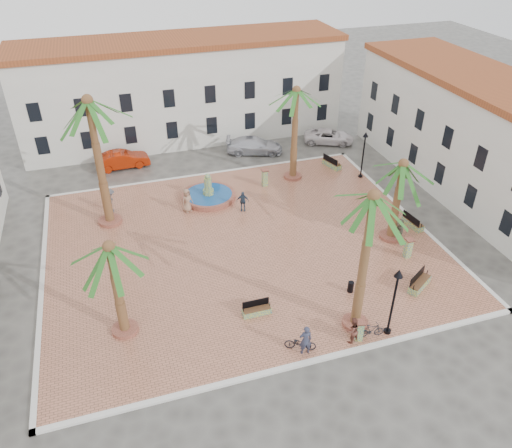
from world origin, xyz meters
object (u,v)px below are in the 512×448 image
Objects in this scene: palm_sw at (111,259)px; bench_e at (412,223)px; bench_s at (257,310)px; car_black at (123,159)px; palm_s at (372,211)px; cyclist_b at (353,330)px; fountain at (209,195)px; bench_se at (419,284)px; bollard_n at (265,177)px; car_silver at (254,145)px; bollard_e at (408,248)px; bicycle_a at (300,343)px; pedestrian_fountain_b at (243,201)px; litter_bin at (351,287)px; pedestrian_fountain_a at (187,200)px; car_red at (122,160)px; cyclist_a at (306,340)px; palm_e at (402,174)px; pedestrian_east at (399,229)px; palm_ne at (296,100)px; bench_ne at (332,164)px; car_white at (329,136)px; bicycle_b at (371,330)px; palm_nw at (90,115)px; pedestrian_north at (111,200)px; bollard_se at (359,330)px; lamppost_s at (395,291)px; lamppost_e at (364,147)px.

palm_sw is 3.14× the size of bench_e.
car_black reaches higher than bench_s.
palm_s is 9.09m from bench_s.
fountain is at bearing -84.85° from cyclist_b.
bench_se is at bearing -4.48° from bench_s.
fountain reaches higher than bollard_n.
bollard_e is at bearing -148.22° from car_silver.
bicycle_a is 1.03× the size of pedestrian_fountain_b.
litter_bin is 4.13m from cyclist_b.
pedestrian_fountain_a is 10.13m from car_red.
car_red is at bearing 118.46° from litter_bin.
cyclist_a is 24.94m from car_silver.
palm_s reaches higher than palm_e.
bench_se is at bearing -12.55° from litter_bin.
bollard_n is 0.31× the size of car_red.
bench_se is at bearing -5.94° from pedestrian_east.
palm_ne is 16.46m from car_black.
palm_sw is 24.79m from bench_ne.
bollard_n is 0.78× the size of pedestrian_fountain_a.
cyclist_b is (-1.79, -3.69, 0.46)m from litter_bin.
car_white reaches higher than car_black.
bicycle_b is (12.68, -4.47, -4.54)m from palm_sw.
litter_bin is (5.64, -13.50, 0.06)m from fountain.
fountain is 11.14m from palm_nw.
litter_bin is 0.37× the size of pedestrian_north.
car_silver is at bearing 85.77° from bollard_se.
palm_nw reaches higher than bicycle_b.
palm_e is 1.17× the size of car_silver.
car_black is 0.70× the size of car_silver.
bollard_e reaches higher than bench_se.
pedestrian_east is at bearing -37.12° from palm_e.
bench_se is at bearing -152.56° from car_silver.
lamppost_s is 24.56m from car_silver.
pedestrian_fountain_b reaches higher than bollard_se.
pedestrian_north reaches higher than car_red.
palm_s reaches higher than car_black.
car_black is (-11.57, 21.71, 0.12)m from litter_bin.
palm_nw is 5.75× the size of bench_s.
fountain is at bearing 141.90° from car_white.
litter_bin is 0.38× the size of cyclist_a.
cyclist_b reaches higher than bench_se.
car_white is at bearing -119.40° from cyclist_b.
pedestrian_north reaches higher than bollard_se.
bollard_e is 0.27× the size of car_silver.
bollard_n is at bearing -166.71° from palm_ne.
palm_e is 7.14m from bench_se.
lamppost_e is at bearing -119.35° from car_silver.
pedestrian_north is at bearing 107.63° from bench_se.
bench_e is 1.21× the size of pedestrian_east.
car_black is at bearing 85.27° from palm_sw.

